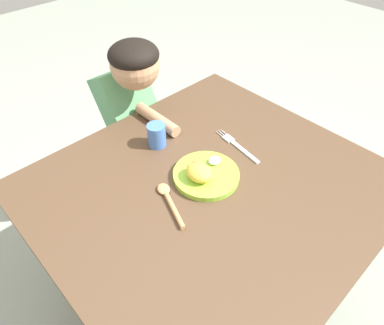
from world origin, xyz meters
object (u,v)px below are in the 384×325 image
object	(u,v)px
drinking_cup	(158,135)
fork	(238,146)
person	(132,131)
spoon	(169,200)
plate	(205,174)

from	to	relation	value
drinking_cup	fork	bearing A→B (deg)	-46.47
fork	drinking_cup	xyz separation A→B (m)	(-0.19, 0.20, 0.04)
fork	drinking_cup	distance (m)	0.28
fork	person	bearing A→B (deg)	21.99
spoon	person	world-z (taller)	person
spoon	drinking_cup	bearing A→B (deg)	-12.29
fork	spoon	bearing A→B (deg)	102.96
spoon	drinking_cup	size ratio (longest dim) A/B	2.17
plate	fork	distance (m)	0.20
fork	person	size ratio (longest dim) A/B	0.22
fork	drinking_cup	bearing A→B (deg)	51.77
plate	spoon	world-z (taller)	plate
spoon	fork	bearing A→B (deg)	-65.03
fork	spoon	size ratio (longest dim) A/B	1.18
fork	person	xyz separation A→B (m)	(-0.12, 0.49, -0.15)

